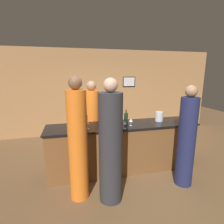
% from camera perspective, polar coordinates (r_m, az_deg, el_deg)
% --- Properties ---
extents(ground_plane, '(14.00, 14.00, 0.00)m').
position_cam_1_polar(ground_plane, '(4.02, 3.50, -17.87)').
color(ground_plane, brown).
extents(back_wall, '(8.00, 0.08, 2.80)m').
position_cam_1_polar(back_wall, '(5.96, -3.44, 6.40)').
color(back_wall, '#A37547').
rests_on(back_wall, ground_plane).
extents(bar_counter, '(3.11, 0.71, 1.00)m').
position_cam_1_polar(bar_counter, '(3.79, 3.60, -11.29)').
color(bar_counter, brown).
rests_on(bar_counter, ground_plane).
extents(bartender, '(0.34, 0.34, 1.86)m').
position_cam_1_polar(bartender, '(4.34, -6.48, -3.07)').
color(bartender, orange).
rests_on(bartender, ground_plane).
extents(guest_0, '(0.31, 0.31, 1.84)m').
position_cam_1_polar(guest_0, '(3.43, 23.16, -8.37)').
color(guest_0, '#1E234C').
rests_on(guest_0, ground_plane).
extents(guest_1, '(0.31, 0.31, 2.00)m').
position_cam_1_polar(guest_1, '(2.85, -11.06, -10.14)').
color(guest_1, orange).
rests_on(guest_1, ground_plane).
extents(guest_2, '(0.37, 0.37, 1.97)m').
position_cam_1_polar(guest_2, '(2.75, -0.44, -11.29)').
color(guest_2, '#2D2D33').
rests_on(guest_2, ground_plane).
extents(wine_bottle_0, '(0.08, 0.08, 0.30)m').
position_cam_1_polar(wine_bottle_0, '(3.62, 4.57, -2.07)').
color(wine_bottle_0, black).
rests_on(wine_bottle_0, bar_counter).
extents(wine_bottle_1, '(0.07, 0.07, 0.29)m').
position_cam_1_polar(wine_bottle_1, '(3.61, -8.54, -2.39)').
color(wine_bottle_1, '#19381E').
rests_on(wine_bottle_1, bar_counter).
extents(ice_bucket, '(0.17, 0.17, 0.21)m').
position_cam_1_polar(ice_bucket, '(3.97, 15.14, -1.39)').
color(ice_bucket, silver).
rests_on(ice_bucket, bar_counter).
extents(wine_glass_0, '(0.07, 0.07, 0.18)m').
position_cam_1_polar(wine_glass_0, '(3.31, -8.02, -3.32)').
color(wine_glass_0, silver).
rests_on(wine_glass_0, bar_counter).
extents(wine_glass_1, '(0.07, 0.07, 0.17)m').
position_cam_1_polar(wine_glass_1, '(3.22, -12.53, -3.93)').
color(wine_glass_1, silver).
rests_on(wine_glass_1, bar_counter).
extents(wine_glass_2, '(0.06, 0.06, 0.17)m').
position_cam_1_polar(wine_glass_2, '(3.39, 0.39, -2.91)').
color(wine_glass_2, silver).
rests_on(wine_glass_2, bar_counter).
extents(wine_glass_3, '(0.07, 0.07, 0.16)m').
position_cam_1_polar(wine_glass_3, '(3.30, 4.24, -3.52)').
color(wine_glass_3, silver).
rests_on(wine_glass_3, bar_counter).
extents(wine_glass_4, '(0.08, 0.08, 0.14)m').
position_cam_1_polar(wine_glass_4, '(3.51, 6.19, -2.73)').
color(wine_glass_4, silver).
rests_on(wine_glass_4, bar_counter).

